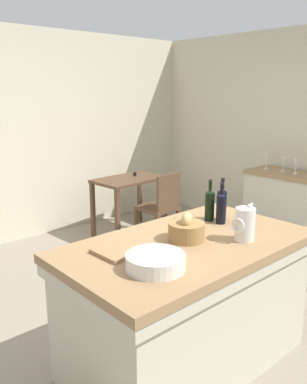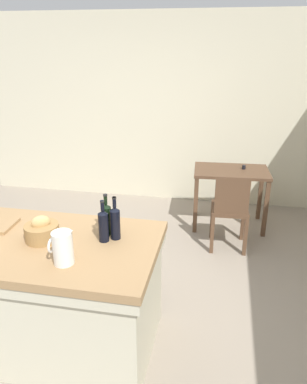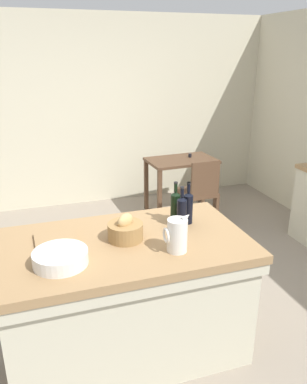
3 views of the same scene
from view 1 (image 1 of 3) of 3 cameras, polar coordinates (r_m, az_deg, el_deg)
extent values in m
plane|color=gray|center=(3.57, 1.81, -16.97)|extent=(6.76, 6.76, 0.00)
cube|color=beige|center=(5.28, -18.14, 7.53)|extent=(5.32, 0.12, 2.60)
cube|color=#99754C|center=(2.65, 4.92, -7.59)|extent=(1.69, 0.96, 0.06)
cube|color=beige|center=(2.68, 4.89, -8.98)|extent=(1.67, 0.94, 0.08)
cube|color=beige|center=(2.85, 4.72, -15.98)|extent=(1.61, 0.88, 0.83)
cube|color=#99754C|center=(5.07, 19.50, 2.26)|extent=(0.52, 1.14, 0.04)
cube|color=beige|center=(5.17, 19.09, -2.59)|extent=(0.49, 1.11, 0.85)
cube|color=#513826|center=(5.21, -3.49, 1.80)|extent=(0.93, 0.61, 0.04)
cube|color=#513826|center=(4.87, -5.13, -3.70)|extent=(0.05, 0.05, 0.71)
cube|color=#513826|center=(5.42, 1.58, -1.80)|extent=(0.05, 0.05, 0.71)
cube|color=#513826|center=(5.24, -8.61, -2.52)|extent=(0.05, 0.05, 0.71)
cube|color=#513826|center=(5.75, -1.99, -0.85)|extent=(0.05, 0.05, 0.71)
cylinder|color=black|center=(5.34, -2.66, 2.58)|extent=(0.04, 0.04, 0.05)
cube|color=#513826|center=(4.87, 0.55, -2.24)|extent=(0.42, 0.42, 0.04)
cube|color=#513826|center=(4.69, 2.13, 0.04)|extent=(0.36, 0.05, 0.42)
cube|color=#513826|center=(5.19, 0.53, -4.05)|extent=(0.04, 0.04, 0.45)
cube|color=#513826|center=(4.95, -2.41, -4.97)|extent=(0.04, 0.04, 0.45)
cube|color=#513826|center=(4.96, 3.50, -4.97)|extent=(0.04, 0.04, 0.45)
cube|color=#513826|center=(4.71, 0.57, -5.99)|extent=(0.04, 0.04, 0.45)
cylinder|color=silver|center=(2.68, 12.83, -4.50)|extent=(0.13, 0.13, 0.22)
cone|color=silver|center=(2.69, 13.70, -1.81)|extent=(0.07, 0.04, 0.06)
torus|color=silver|center=(2.62, 11.89, -4.65)|extent=(0.02, 0.10, 0.10)
cylinder|color=silver|center=(2.23, 0.27, -9.87)|extent=(0.33, 0.33, 0.09)
cylinder|color=olive|center=(2.65, 4.72, -5.59)|extent=(0.24, 0.24, 0.12)
ellipsoid|color=tan|center=(2.62, 4.75, -3.97)|extent=(0.15, 0.13, 0.10)
cube|color=#99754C|center=(2.47, -4.74, -8.26)|extent=(0.29, 0.26, 0.02)
cylinder|color=black|center=(3.07, 9.67, -1.96)|extent=(0.07, 0.07, 0.22)
cone|color=black|center=(3.04, 9.77, 0.25)|extent=(0.07, 0.07, 0.03)
cylinder|color=black|center=(3.03, 9.81, 1.19)|extent=(0.03, 0.03, 0.08)
cylinder|color=black|center=(3.02, 9.83, 1.79)|extent=(0.03, 0.03, 0.01)
cylinder|color=black|center=(3.04, 7.97, -2.09)|extent=(0.07, 0.07, 0.21)
cone|color=black|center=(3.01, 8.05, 0.10)|extent=(0.07, 0.07, 0.03)
cylinder|color=black|center=(3.00, 8.08, 1.03)|extent=(0.03, 0.03, 0.08)
cylinder|color=black|center=(2.99, 8.10, 1.63)|extent=(0.03, 0.03, 0.01)
cylinder|color=black|center=(2.99, 9.57, -2.48)|extent=(0.07, 0.07, 0.21)
cone|color=black|center=(2.96, 9.67, -0.30)|extent=(0.07, 0.07, 0.02)
cylinder|color=black|center=(2.95, 9.71, 0.63)|extent=(0.03, 0.03, 0.07)
cylinder|color=black|center=(2.94, 9.73, 1.22)|extent=(0.03, 0.03, 0.01)
cylinder|color=white|center=(5.05, 19.46, 2.51)|extent=(0.06, 0.06, 0.00)
cylinder|color=white|center=(5.05, 19.49, 2.90)|extent=(0.01, 0.01, 0.07)
cone|color=white|center=(5.03, 19.57, 3.82)|extent=(0.07, 0.07, 0.10)
cylinder|color=white|center=(5.17, 17.90, 2.87)|extent=(0.06, 0.06, 0.00)
cylinder|color=white|center=(5.16, 17.93, 3.25)|extent=(0.01, 0.01, 0.07)
cone|color=white|center=(5.15, 18.00, 4.12)|extent=(0.07, 0.07, 0.09)
cylinder|color=white|center=(5.25, 15.71, 3.21)|extent=(0.06, 0.06, 0.00)
cylinder|color=white|center=(5.25, 15.74, 3.63)|extent=(0.01, 0.01, 0.07)
cone|color=white|center=(5.23, 15.81, 4.61)|extent=(0.07, 0.07, 0.11)
camera|label=2|loc=(3.10, 58.89, 14.28)|focal=35.03mm
camera|label=3|loc=(1.43, 75.27, 14.26)|focal=35.66mm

